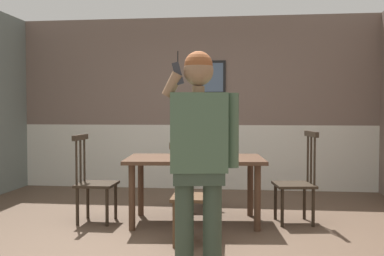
# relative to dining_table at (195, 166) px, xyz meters

# --- Properties ---
(ground_plane) EXTENTS (6.40, 6.40, 0.00)m
(ground_plane) POSITION_rel_dining_table_xyz_m (-0.23, -0.64, -0.64)
(ground_plane) COLOR brown
(room_back_partition) EXTENTS (5.82, 0.17, 2.75)m
(room_back_partition) POSITION_rel_dining_table_xyz_m (-0.23, 2.24, 0.68)
(room_back_partition) COLOR #756056
(room_back_partition) RESTS_ON ground_plane
(dining_table) EXTENTS (1.59, 1.03, 0.74)m
(dining_table) POSITION_rel_dining_table_xyz_m (0.00, 0.00, 0.00)
(dining_table) COLOR #4C3323
(dining_table) RESTS_ON ground_plane
(chair_near_window) EXTENTS (0.42, 0.42, 0.99)m
(chair_near_window) POSITION_rel_dining_table_xyz_m (-1.14, -0.11, -0.18)
(chair_near_window) COLOR #2D2319
(chair_near_window) RESTS_ON ground_plane
(chair_by_doorway) EXTENTS (0.48, 0.48, 1.03)m
(chair_by_doorway) POSITION_rel_dining_table_xyz_m (1.14, 0.11, -0.17)
(chair_by_doorway) COLOR #2D2319
(chair_by_doorway) RESTS_ON ground_plane
(chair_at_table_head) EXTENTS (0.42, 0.42, 0.97)m
(chair_at_table_head) POSITION_rel_dining_table_xyz_m (0.08, -0.83, -0.18)
(chair_at_table_head) COLOR #513823
(chair_at_table_head) RESTS_ON ground_plane
(chair_opposite_corner) EXTENTS (0.49, 0.49, 0.99)m
(chair_opposite_corner) POSITION_rel_dining_table_xyz_m (-0.08, 0.83, -0.18)
(chair_opposite_corner) COLOR black
(chair_opposite_corner) RESTS_ON ground_plane
(person_figure) EXTENTS (0.56, 0.29, 1.69)m
(person_figure) POSITION_rel_dining_table_xyz_m (0.22, -1.73, 0.33)
(person_figure) COLOR #3A493A
(person_figure) RESTS_ON ground_plane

